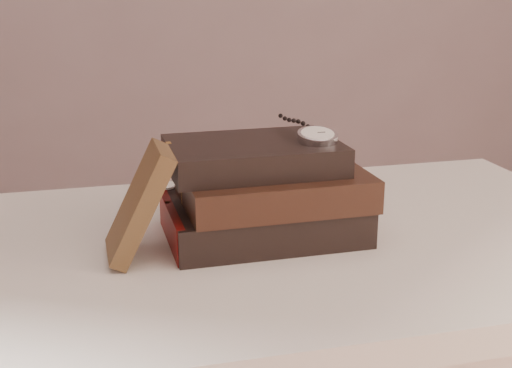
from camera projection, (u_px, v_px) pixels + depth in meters
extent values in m
cube|color=silver|center=(284.00, 249.00, 0.96)|extent=(1.00, 0.60, 0.04)
cube|color=white|center=(283.00, 287.00, 0.98)|extent=(0.88, 0.49, 0.08)
cylinder|color=white|center=(456.00, 351.00, 1.41)|extent=(0.05, 0.05, 0.71)
cube|color=black|center=(263.00, 218.00, 0.95)|extent=(0.27, 0.18, 0.05)
cube|color=beige|center=(265.00, 218.00, 0.95)|extent=(0.26, 0.17, 0.04)
cube|color=gold|center=(168.00, 220.00, 0.94)|extent=(0.01, 0.01, 0.05)
cube|color=#660A09|center=(172.00, 226.00, 0.92)|extent=(0.01, 0.17, 0.05)
cube|color=black|center=(274.00, 187.00, 0.93)|extent=(0.25, 0.17, 0.04)
cube|color=beige|center=(276.00, 187.00, 0.93)|extent=(0.24, 0.16, 0.03)
cube|color=gold|center=(184.00, 188.00, 0.93)|extent=(0.01, 0.01, 0.04)
cube|color=black|center=(253.00, 155.00, 0.93)|extent=(0.23, 0.16, 0.04)
cube|color=beige|center=(256.00, 155.00, 0.93)|extent=(0.23, 0.15, 0.03)
cube|color=gold|center=(169.00, 157.00, 0.93)|extent=(0.01, 0.01, 0.04)
cube|color=#3B2816|center=(139.00, 203.00, 0.86)|extent=(0.09, 0.09, 0.15)
cylinder|color=silver|center=(318.00, 137.00, 0.92)|extent=(0.06, 0.06, 0.02)
cylinder|color=white|center=(318.00, 133.00, 0.92)|extent=(0.05, 0.05, 0.01)
torus|color=silver|center=(318.00, 134.00, 0.92)|extent=(0.05, 0.05, 0.01)
cylinder|color=silver|center=(310.00, 132.00, 0.95)|extent=(0.01, 0.01, 0.01)
cube|color=black|center=(316.00, 132.00, 0.92)|extent=(0.00, 0.02, 0.00)
cube|color=black|center=(321.00, 132.00, 0.92)|extent=(0.01, 0.00, 0.00)
sphere|color=black|center=(308.00, 127.00, 0.95)|extent=(0.01, 0.01, 0.01)
sphere|color=black|center=(303.00, 123.00, 0.97)|extent=(0.01, 0.01, 0.01)
sphere|color=black|center=(298.00, 121.00, 0.98)|extent=(0.01, 0.01, 0.01)
sphere|color=black|center=(294.00, 121.00, 0.99)|extent=(0.01, 0.01, 0.01)
sphere|color=black|center=(289.00, 120.00, 1.00)|extent=(0.01, 0.01, 0.01)
sphere|color=black|center=(285.00, 118.00, 1.02)|extent=(0.01, 0.01, 0.01)
sphere|color=black|center=(281.00, 116.00, 1.03)|extent=(0.01, 0.01, 0.01)
torus|color=silver|center=(166.00, 173.00, 0.98)|extent=(0.05, 0.02, 0.05)
torus|color=silver|center=(205.00, 170.00, 0.99)|extent=(0.05, 0.02, 0.05)
cylinder|color=silver|center=(186.00, 169.00, 0.99)|extent=(0.02, 0.00, 0.00)
cylinder|color=silver|center=(145.00, 168.00, 1.03)|extent=(0.01, 0.12, 0.03)
cylinder|color=silver|center=(213.00, 163.00, 1.06)|extent=(0.01, 0.12, 0.03)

